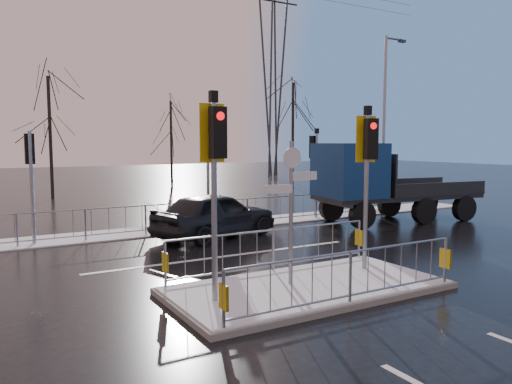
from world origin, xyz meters
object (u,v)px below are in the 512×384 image
traffic_island (307,273)px  street_lamp_right (385,116)px  car_far_lane (215,215)px  flatbed_truck (370,181)px

traffic_island → street_lamp_right: size_ratio=0.75×
traffic_island → street_lamp_right: (10.58, 8.49, 4.00)m
car_far_lane → flatbed_truck: bearing=-109.5°
car_far_lane → street_lamp_right: street_lamp_right is taller
street_lamp_right → traffic_island: bearing=-141.3°
car_far_lane → street_lamp_right: (9.65, 2.01, 3.62)m
traffic_island → car_far_lane: 6.56m
traffic_island → flatbed_truck: (7.52, 6.15, 1.29)m
car_far_lane → flatbed_truck: (6.58, -0.33, 0.90)m
car_far_lane → flatbed_truck: flatbed_truck is taller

